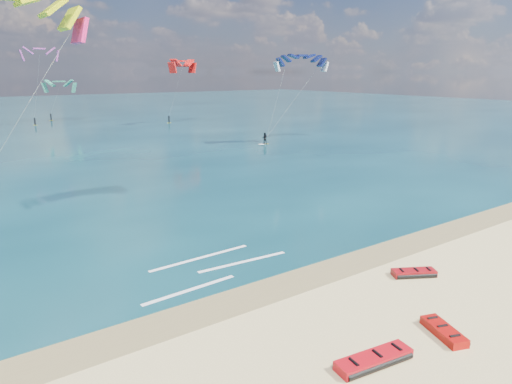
% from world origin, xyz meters
% --- Properties ---
extents(ground, '(320.00, 320.00, 0.00)m').
position_xyz_m(ground, '(0.00, 40.00, 0.00)').
color(ground, tan).
rests_on(ground, ground).
extents(wet_sand_strip, '(320.00, 2.40, 0.01)m').
position_xyz_m(wet_sand_strip, '(0.00, 3.00, 0.00)').
color(wet_sand_strip, olive).
rests_on(wet_sand_strip, ground).
extents(packed_kite_left, '(3.30, 1.55, 0.41)m').
position_xyz_m(packed_kite_left, '(1.35, -3.66, 0.00)').
color(packed_kite_left, red).
rests_on(packed_kite_left, ground).
extents(packed_kite_mid, '(2.55, 2.02, 0.37)m').
position_xyz_m(packed_kite_mid, '(8.55, 0.03, 0.00)').
color(packed_kite_mid, '#A40B11').
rests_on(packed_kite_mid, ground).
extents(packed_kite_right, '(1.77, 2.48, 0.39)m').
position_xyz_m(packed_kite_right, '(4.98, -3.98, 0.00)').
color(packed_kite_right, '#B50B07').
rests_on(packed_kite_right, ground).
extents(kitesurfer_far, '(10.66, 5.20, 13.57)m').
position_xyz_m(kitesurfer_far, '(29.95, 37.77, 7.23)').
color(kitesurfer_far, gold).
rests_on(kitesurfer_far, sea).
extents(shoreline_foam, '(8.90, 3.58, 0.01)m').
position_xyz_m(shoreline_foam, '(0.65, 6.58, 0.04)').
color(shoreline_foam, white).
rests_on(shoreline_foam, ground).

